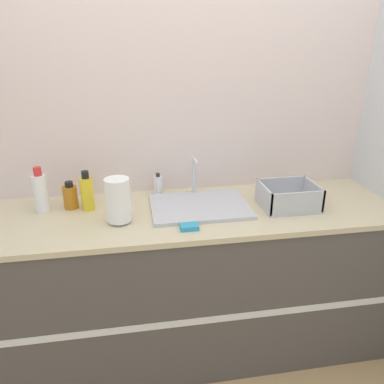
{
  "coord_description": "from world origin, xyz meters",
  "views": [
    {
      "loc": [
        -0.27,
        -1.51,
        1.79
      ],
      "look_at": [
        0.03,
        0.29,
        1.05
      ],
      "focal_mm": 35.0,
      "sensor_mm": 36.0,
      "label": 1
    }
  ],
  "objects": [
    {
      "name": "sink",
      "position": [
        0.09,
        0.36,
        0.95
      ],
      "size": [
        0.54,
        0.4,
        0.24
      ],
      "color": "silver",
      "rests_on": "counter_cabinet"
    },
    {
      "name": "paper_towel_roll",
      "position": [
        -0.35,
        0.25,
        1.05
      ],
      "size": [
        0.12,
        0.12,
        0.23
      ],
      "color": "#4C4C51",
      "rests_on": "counter_cabinet"
    },
    {
      "name": "wall_back",
      "position": [
        0.0,
        0.68,
        1.3
      ],
      "size": [
        4.76,
        0.06,
        2.6
      ],
      "color": "silver",
      "rests_on": "ground_plane"
    },
    {
      "name": "counter_cabinet",
      "position": [
        0.0,
        0.33,
        0.47
      ],
      "size": [
        2.39,
        0.68,
        0.93
      ],
      "color": "#514C47",
      "rests_on": "ground_plane"
    },
    {
      "name": "bottle_yellow",
      "position": [
        -0.52,
        0.43,
        1.03
      ],
      "size": [
        0.07,
        0.07,
        0.22
      ],
      "color": "yellow",
      "rests_on": "counter_cabinet"
    },
    {
      "name": "dish_rack",
      "position": [
        0.58,
        0.28,
        0.98
      ],
      "size": [
        0.3,
        0.25,
        0.13
      ],
      "color": "#B7BABF",
      "rests_on": "counter_cabinet"
    },
    {
      "name": "bottle_white_spray",
      "position": [
        -0.76,
        0.45,
        1.04
      ],
      "size": [
        0.07,
        0.07,
        0.25
      ],
      "color": "white",
      "rests_on": "counter_cabinet"
    },
    {
      "name": "soap_dispenser",
      "position": [
        -0.12,
        0.59,
        0.99
      ],
      "size": [
        0.05,
        0.05,
        0.13
      ],
      "color": "silver",
      "rests_on": "counter_cabinet"
    },
    {
      "name": "sponge",
      "position": [
        -0.01,
        0.11,
        0.95
      ],
      "size": [
        0.09,
        0.06,
        0.02
      ],
      "color": "#3399BF",
      "rests_on": "counter_cabinet"
    },
    {
      "name": "bottle_amber",
      "position": [
        -0.62,
        0.47,
        1.0
      ],
      "size": [
        0.08,
        0.08,
        0.15
      ],
      "color": "#B26B19",
      "rests_on": "counter_cabinet"
    }
  ]
}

